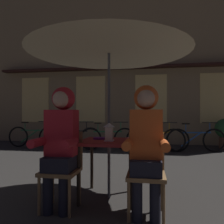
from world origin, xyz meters
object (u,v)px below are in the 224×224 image
object	(u,v)px
chair_right	(146,168)
person_right_hooded	(146,136)
chair_left	(63,165)
person_left_hooded	(61,135)
bicycle_fourth	(155,139)
bicycle_second	(74,138)
bicycle_third	(107,138)
cafe_table	(109,148)
book	(101,138)
lantern	(109,131)
patio_umbrella	(109,39)
bicycle_nearest	(33,136)
bicycle_fifth	(196,140)

from	to	relation	value
chair_right	person_right_hooded	xyz separation A→B (m)	(0.00, -0.06, 0.36)
chair_left	person_left_hooded	distance (m)	0.36
person_right_hooded	bicycle_fourth	distance (m)	4.06
chair_right	bicycle_fourth	distance (m)	3.98
person_left_hooded	bicycle_fourth	size ratio (longest dim) A/B	0.83
person_right_hooded	bicycle_fourth	xyz separation A→B (m)	(0.21, 4.03, -0.50)
bicycle_second	bicycle_third	world-z (taller)	same
bicycle_third	bicycle_fourth	world-z (taller)	same
cafe_table	book	bearing A→B (deg)	139.11
cafe_table	lantern	size ratio (longest dim) A/B	3.20
patio_umbrella	chair_left	bearing A→B (deg)	-142.45
person_right_hooded	bicycle_third	distance (m)	4.21
chair_right	bicycle_third	size ratio (longest dim) A/B	0.52
book	cafe_table	bearing A→B (deg)	-51.14
person_left_hooded	bicycle_third	size ratio (longest dim) A/B	0.84
bicycle_third	book	bearing A→B (deg)	-80.78
bicycle_nearest	bicycle_fourth	world-z (taller)	same
chair_right	patio_umbrella	bearing A→B (deg)	142.45
patio_umbrella	cafe_table	bearing A→B (deg)	0.00
bicycle_second	book	distance (m)	3.90
person_left_hooded	bicycle_second	xyz separation A→B (m)	(-1.27, 4.06, -0.50)
bicycle_second	bicycle_fifth	world-z (taller)	same
cafe_table	person_right_hooded	distance (m)	0.67
cafe_table	chair_left	size ratio (longest dim) A/B	0.85
patio_umbrella	book	size ratio (longest dim) A/B	11.55
bicycle_nearest	book	bearing A→B (deg)	-50.23
person_right_hooded	book	world-z (taller)	person_right_hooded
bicycle_third	bicycle_fifth	size ratio (longest dim) A/B	1.00
patio_umbrella	bicycle_second	world-z (taller)	patio_umbrella
person_right_hooded	bicycle_fifth	bearing A→B (deg)	71.99
patio_umbrella	lantern	size ratio (longest dim) A/B	10.00
person_left_hooded	person_right_hooded	xyz separation A→B (m)	(0.96, 0.00, 0.00)
chair_right	person_left_hooded	bearing A→B (deg)	-176.61
bicycle_third	bicycle_fourth	bearing A→B (deg)	0.54
cafe_table	book	size ratio (longest dim) A/B	3.70
cafe_table	chair_right	bearing A→B (deg)	-37.55
chair_left	bicycle_third	bearing A→B (deg)	93.07
cafe_table	chair_right	world-z (taller)	chair_right
bicycle_third	bicycle_fifth	xyz separation A→B (m)	(2.50, 0.08, 0.00)
chair_right	person_left_hooded	size ratio (longest dim) A/B	0.62
bicycle_fourth	chair_left	bearing A→B (deg)	-106.37
bicycle_nearest	bicycle_third	size ratio (longest dim) A/B	1.01
chair_left	chair_right	bearing A→B (deg)	0.00
bicycle_fifth	chair_right	bearing A→B (deg)	-108.24
lantern	bicycle_fifth	size ratio (longest dim) A/B	0.14
chair_left	chair_right	xyz separation A→B (m)	(0.96, 0.00, 0.00)
bicycle_fourth	patio_umbrella	bearing A→B (deg)	-100.78
person_left_hooded	cafe_table	bearing A→B (deg)	41.57
bicycle_third	cafe_table	bearing A→B (deg)	-79.08
person_right_hooded	bicycle_second	size ratio (longest dim) A/B	0.83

